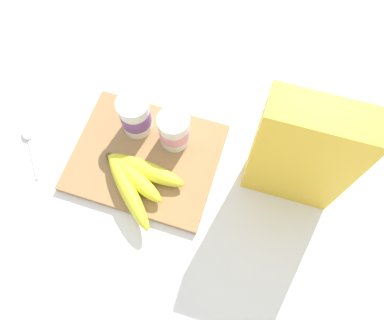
% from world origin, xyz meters
% --- Properties ---
extents(ground_plane, '(2.40, 2.40, 0.00)m').
position_xyz_m(ground_plane, '(0.00, 0.00, 0.00)').
color(ground_plane, white).
extents(cutting_board, '(0.31, 0.25, 0.02)m').
position_xyz_m(cutting_board, '(0.00, 0.00, 0.01)').
color(cutting_board, '#A37A4C').
rests_on(cutting_board, ground_plane).
extents(cereal_box, '(0.18, 0.07, 0.29)m').
position_xyz_m(cereal_box, '(0.30, 0.04, 0.14)').
color(cereal_box, yellow).
rests_on(cereal_box, ground_plane).
extents(yogurt_cup_front, '(0.07, 0.07, 0.10)m').
position_xyz_m(yogurt_cup_front, '(-0.04, 0.06, 0.06)').
color(yogurt_cup_front, white).
rests_on(yogurt_cup_front, cutting_board).
extents(yogurt_cup_back, '(0.07, 0.07, 0.09)m').
position_xyz_m(yogurt_cup_back, '(0.05, 0.06, 0.06)').
color(yogurt_cup_back, white).
rests_on(yogurt_cup_back, cutting_board).
extents(banana_bunch, '(0.18, 0.16, 0.04)m').
position_xyz_m(banana_bunch, '(0.00, -0.06, 0.03)').
color(banana_bunch, yellow).
rests_on(banana_bunch, cutting_board).
extents(spoon, '(0.09, 0.12, 0.01)m').
position_xyz_m(spoon, '(-0.26, -0.05, 0.01)').
color(spoon, silver).
rests_on(spoon, ground_plane).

